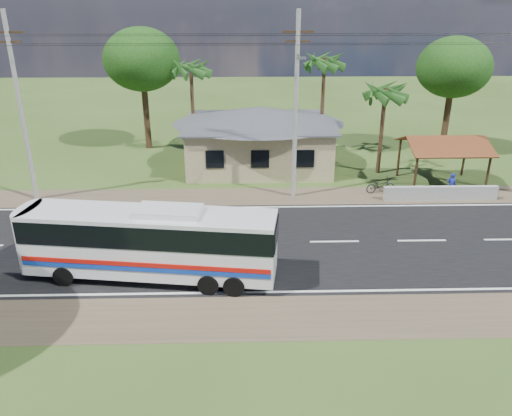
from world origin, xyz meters
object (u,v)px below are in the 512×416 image
(waiting_shed, at_px, (444,145))
(person, at_px, (451,185))
(coach_bus, at_px, (150,238))
(motorcycle, at_px, (380,185))

(waiting_shed, relative_size, person, 3.22)
(waiting_shed, distance_m, coach_bus, 20.85)
(person, bearing_deg, waiting_shed, -89.40)
(coach_bus, height_order, person, coach_bus)
(waiting_shed, height_order, coach_bus, coach_bus)
(person, bearing_deg, coach_bus, 34.93)
(waiting_shed, bearing_deg, motorcycle, -160.79)
(coach_bus, distance_m, motorcycle, 16.47)
(coach_bus, xyz_separation_m, person, (16.92, 9.34, -1.13))
(coach_bus, height_order, motorcycle, coach_bus)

